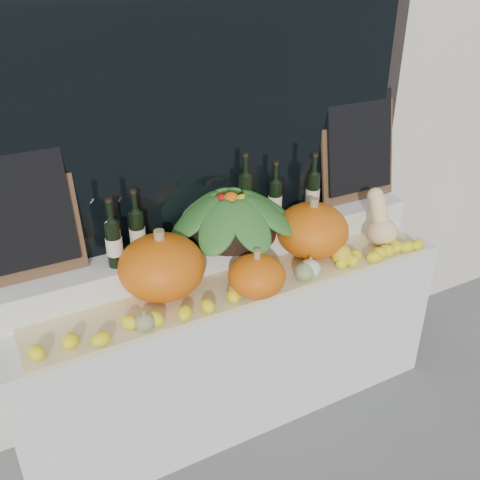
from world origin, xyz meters
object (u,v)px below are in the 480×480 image
at_px(pumpkin_right, 312,230).
at_px(butternut_squash, 381,223).
at_px(pumpkin_left, 162,267).
at_px(produce_bowl, 231,214).
at_px(wine_bottle_tall, 245,200).

relative_size(pumpkin_right, butternut_squash, 1.27).
xyz_separation_m(pumpkin_left, butternut_squash, (1.23, -0.09, -0.03)).
xyz_separation_m(pumpkin_right, produce_bowl, (-0.39, 0.17, 0.11)).
relative_size(pumpkin_left, pumpkin_right, 1.06).
bearing_deg(butternut_squash, pumpkin_right, 169.94).
bearing_deg(pumpkin_right, pumpkin_left, 178.85).
height_order(butternut_squash, produce_bowl, produce_bowl).
relative_size(butternut_squash, produce_bowl, 0.42).
height_order(pumpkin_left, pumpkin_right, pumpkin_left).
height_order(produce_bowl, wine_bottle_tall, wine_bottle_tall).
distance_m(butternut_squash, wine_bottle_tall, 0.76).
height_order(pumpkin_left, butternut_squash, butternut_squash).
xyz_separation_m(pumpkin_left, wine_bottle_tall, (0.55, 0.21, 0.14)).
height_order(butternut_squash, wine_bottle_tall, wine_bottle_tall).
distance_m(butternut_squash, produce_bowl, 0.84).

